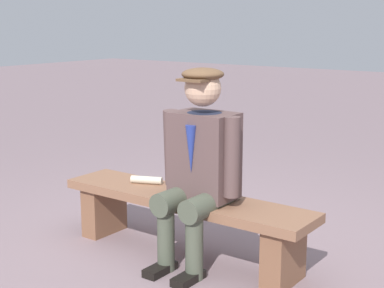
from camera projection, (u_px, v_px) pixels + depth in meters
ground_plane at (184, 255)px, 3.95m from camera, size 30.00×30.00×0.00m
bench at (184, 213)px, 3.89m from camera, size 1.82×0.39×0.42m
seated_man at (199, 160)px, 3.67m from camera, size 0.57×0.58×1.26m
rolled_magazine at (147, 180)px, 4.12m from camera, size 0.23×0.13×0.05m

